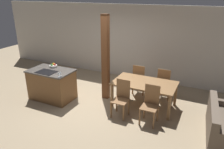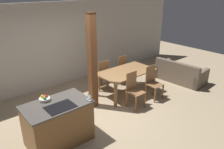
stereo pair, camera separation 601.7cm
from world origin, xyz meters
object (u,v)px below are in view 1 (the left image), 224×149
at_px(wine_glass_near, 59,73).
at_px(timber_post, 106,58).
at_px(dining_chair_far_right, 164,83).
at_px(dining_chair_near_left, 121,98).
at_px(fruit_bowl, 53,65).
at_px(dining_chair_far_left, 139,79).
at_px(wine_glass_middle, 60,73).
at_px(dining_table, 144,86).
at_px(kitchen_island, 52,84).
at_px(dining_chair_near_right, 150,104).

distance_m(wine_glass_near, timber_post, 1.43).
bearing_deg(wine_glass_near, dining_chair_far_right, 36.18).
height_order(wine_glass_near, dining_chair_near_left, wine_glass_near).
height_order(fruit_bowl, dining_chair_near_left, fruit_bowl).
bearing_deg(wine_glass_near, dining_chair_far_left, 46.91).
bearing_deg(wine_glass_middle, dining_chair_far_right, 35.01).
relative_size(fruit_bowl, wine_glass_middle, 1.60).
bearing_deg(dining_chair_near_left, dining_chair_far_right, 61.34).
relative_size(wine_glass_middle, dining_table, 0.08).
xyz_separation_m(fruit_bowl, wine_glass_near, (0.71, -0.62, 0.07)).
distance_m(kitchen_island, dining_table, 2.79).
distance_m(dining_table, timber_post, 1.38).
relative_size(kitchen_island, fruit_bowl, 5.77).
xyz_separation_m(dining_chair_far_left, timber_post, (-0.84, -0.71, 0.76)).
relative_size(wine_glass_near, timber_post, 0.06).
height_order(kitchen_island, dining_chair_far_left, dining_chair_far_left).
relative_size(wine_glass_middle, timber_post, 0.06).
relative_size(fruit_bowl, dining_chair_far_left, 0.23).
bearing_deg(dining_chair_near_left, timber_post, 139.00).
distance_m(dining_chair_near_left, dining_chair_near_right, 0.78).
distance_m(dining_chair_near_left, timber_post, 1.35).
bearing_deg(wine_glass_near, timber_post, 52.28).
distance_m(kitchen_island, timber_post, 1.83).
bearing_deg(timber_post, kitchen_island, -152.16).
bearing_deg(dining_chair_far_right, dining_chair_far_left, 0.00).
xyz_separation_m(kitchen_island, dining_chair_far_right, (3.08, 1.47, 0.05)).
bearing_deg(dining_chair_near_right, dining_chair_far_right, 90.00).
bearing_deg(dining_chair_far_left, dining_table, 118.66).
bearing_deg(timber_post, dining_table, -0.58).
xyz_separation_m(dining_chair_near_left, dining_chair_near_right, (0.78, 0.00, 0.00)).
relative_size(dining_chair_near_right, dining_chair_far_right, 1.00).
relative_size(kitchen_island, dining_chair_near_left, 1.34).
height_order(dining_chair_near_left, dining_chair_far_right, same).
bearing_deg(dining_chair_far_right, wine_glass_middle, 35.01).
bearing_deg(timber_post, wine_glass_middle, -129.72).
distance_m(dining_chair_near_right, dining_chair_far_right, 1.44).
height_order(wine_glass_near, dining_chair_far_right, wine_glass_near).
distance_m(dining_table, dining_chair_far_right, 0.83).
relative_size(kitchen_island, wine_glass_middle, 9.21).
relative_size(dining_chair_near_left, dining_chair_far_left, 1.00).
bearing_deg(fruit_bowl, dining_chair_far_left, 26.40).
height_order(wine_glass_middle, timber_post, timber_post).
bearing_deg(dining_chair_far_left, kitchen_island, 32.71).
xyz_separation_m(wine_glass_near, wine_glass_middle, (0.00, 0.08, 0.00)).
relative_size(dining_chair_near_left, timber_post, 0.39).
bearing_deg(dining_table, dining_chair_far_right, 61.34).
xyz_separation_m(fruit_bowl, dining_chair_far_left, (2.41, 1.20, -0.46)).
xyz_separation_m(wine_glass_middle, timber_post, (0.86, 1.04, 0.23)).
bearing_deg(dining_chair_far_right, timber_post, 23.47).
distance_m(fruit_bowl, dining_chair_far_right, 3.44).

